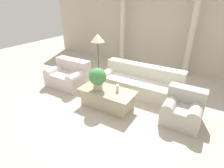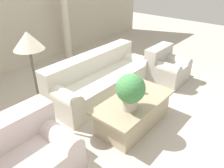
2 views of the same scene
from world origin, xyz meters
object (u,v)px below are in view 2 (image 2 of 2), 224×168
object	(u,v)px
potted_plant	(130,90)
armchair	(166,67)
loveseat	(20,159)
floor_lamp	(29,46)
sofa_long	(100,78)
coffee_table	(134,112)

from	to	relation	value
potted_plant	armchair	world-z (taller)	potted_plant
loveseat	floor_lamp	world-z (taller)	floor_lamp
loveseat	potted_plant	distance (m)	1.65
sofa_long	coffee_table	bearing A→B (deg)	-110.43
coffee_table	floor_lamp	world-z (taller)	floor_lamp
floor_lamp	sofa_long	bearing A→B (deg)	2.35
loveseat	armchair	distance (m)	3.49
sofa_long	loveseat	xyz separation A→B (m)	(-2.15, -0.69, 0.01)
floor_lamp	potted_plant	bearing A→B (deg)	-55.49
sofa_long	floor_lamp	bearing A→B (deg)	-177.65
loveseat	coffee_table	bearing A→B (deg)	-13.98
armchair	loveseat	bearing A→B (deg)	178.78
loveseat	armchair	world-z (taller)	loveseat
sofa_long	floor_lamp	world-z (taller)	floor_lamp
potted_plant	floor_lamp	bearing A→B (deg)	124.51
sofa_long	coffee_table	distance (m)	1.20
sofa_long	armchair	bearing A→B (deg)	-29.71
coffee_table	armchair	size ratio (longest dim) A/B	1.75
floor_lamp	armchair	xyz separation A→B (m)	(2.77, -0.71, -1.06)
sofa_long	loveseat	world-z (taller)	same
potted_plant	loveseat	bearing A→B (deg)	161.56
loveseat	coffee_table	distance (m)	1.78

